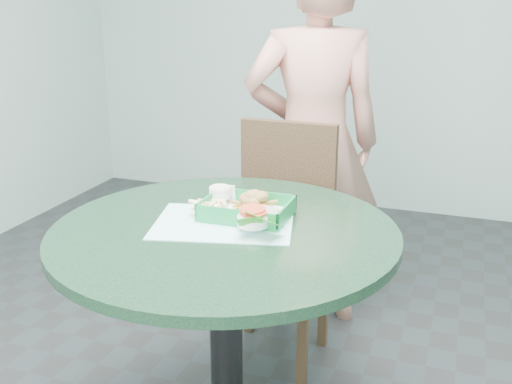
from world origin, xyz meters
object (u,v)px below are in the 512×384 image
(food_basket, at_px, (247,218))
(crab_sandwich, at_px, (253,209))
(cafe_table, at_px, (225,289))
(dining_chair, at_px, (281,228))
(diner_person, at_px, (313,134))
(sauce_ramekin, at_px, (220,198))

(food_basket, relative_size, crab_sandwich, 2.10)
(cafe_table, height_order, food_basket, food_basket)
(dining_chair, bearing_deg, crab_sandwich, -81.35)
(cafe_table, relative_size, crab_sandwich, 8.22)
(diner_person, relative_size, food_basket, 6.74)
(sauce_ramekin, bearing_deg, diner_person, 83.93)
(crab_sandwich, distance_m, sauce_ramekin, 0.13)
(cafe_table, relative_size, diner_person, 0.58)
(crab_sandwich, bearing_deg, food_basket, 178.40)
(diner_person, bearing_deg, cafe_table, 68.07)
(cafe_table, xyz_separation_m, sauce_ramekin, (-0.07, 0.15, 0.22))
(sauce_ramekin, bearing_deg, food_basket, -24.93)
(dining_chair, relative_size, crab_sandwich, 7.87)
(food_basket, distance_m, crab_sandwich, 0.04)
(dining_chair, height_order, sauce_ramekin, dining_chair)
(diner_person, bearing_deg, dining_chair, 61.96)
(cafe_table, relative_size, food_basket, 3.91)
(food_basket, bearing_deg, dining_chair, 96.29)
(food_basket, height_order, sauce_ramekin, sauce_ramekin)
(diner_person, xyz_separation_m, food_basket, (0.02, -0.85, -0.07))
(diner_person, relative_size, sauce_ramekin, 26.01)
(dining_chair, xyz_separation_m, food_basket, (0.06, -0.53, 0.24))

